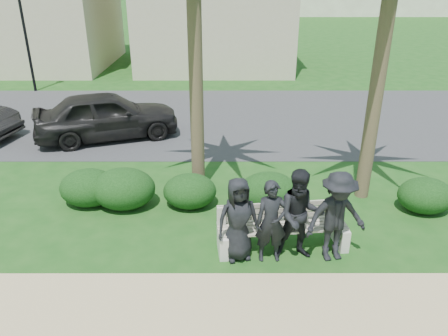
{
  "coord_description": "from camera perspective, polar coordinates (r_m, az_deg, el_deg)",
  "views": [
    {
      "loc": [
        -0.53,
        -7.32,
        4.95
      ],
      "look_at": [
        -0.52,
        1.0,
        1.17
      ],
      "focal_mm": 35.0,
      "sensor_mm": 36.0,
      "label": 1
    }
  ],
  "objects": [
    {
      "name": "man_d",
      "position": [
        8.18,
        14.47,
        -6.23
      ],
      "size": [
        1.26,
        0.89,
        1.77
      ],
      "primitive_type": "imported",
      "rotation": [
        0.0,
        0.0,
        0.21
      ],
      "color": "black",
      "rests_on": "ground"
    },
    {
      "name": "hedge_c",
      "position": [
        9.95,
        -4.49,
        -2.9
      ],
      "size": [
        1.21,
        1.0,
        0.79
      ],
      "primitive_type": "ellipsoid",
      "color": "black",
      "rests_on": "ground"
    },
    {
      "name": "car_a",
      "position": [
        14.4,
        -15.04,
        6.65
      ],
      "size": [
        4.77,
        3.14,
        1.51
      ],
      "primitive_type": "imported",
      "rotation": [
        0.0,
        0.0,
        1.91
      ],
      "color": "black",
      "rests_on": "ground"
    },
    {
      "name": "man_b",
      "position": [
        7.98,
        6.2,
        -7.02
      ],
      "size": [
        0.61,
        0.43,
        1.6
      ],
      "primitive_type": "imported",
      "rotation": [
        0.0,
        0.0,
        0.07
      ],
      "color": "black",
      "rests_on": "ground"
    },
    {
      "name": "asphalt_street",
      "position": [
        16.11,
        1.85,
        6.52
      ],
      "size": [
        160.0,
        8.0,
        0.01
      ],
      "primitive_type": "cube",
      "color": "#2D2D30",
      "rests_on": "ground"
    },
    {
      "name": "man_c",
      "position": [
        8.08,
        9.92,
        -6.13
      ],
      "size": [
        0.87,
        0.68,
        1.78
      ],
      "primitive_type": "imported",
      "rotation": [
        0.0,
        0.0,
        0.01
      ],
      "color": "black",
      "rests_on": "ground"
    },
    {
      "name": "hedge_d",
      "position": [
        9.88,
        5.86,
        -2.91
      ],
      "size": [
        1.32,
        1.09,
        0.86
      ],
      "primitive_type": "ellipsoid",
      "color": "black",
      "rests_on": "ground"
    },
    {
      "name": "park_bench",
      "position": [
        8.53,
        7.67,
        -8.09
      ],
      "size": [
        2.55,
        0.84,
        0.87
      ],
      "rotation": [
        0.0,
        0.0,
        0.11
      ],
      "color": "gray",
      "rests_on": "ground"
    },
    {
      "name": "ground",
      "position": [
        8.85,
        3.44,
        -9.6
      ],
      "size": [
        160.0,
        160.0,
        0.0
      ],
      "primitive_type": "plane",
      "color": "#154513",
      "rests_on": "ground"
    },
    {
      "name": "hedge_b",
      "position": [
        10.13,
        -12.98,
        -2.5
      ],
      "size": [
        1.43,
        1.18,
        0.93
      ],
      "primitive_type": "ellipsoid",
      "color": "black",
      "rests_on": "ground"
    },
    {
      "name": "man_a",
      "position": [
        7.99,
        1.84,
        -6.73
      ],
      "size": [
        0.91,
        0.72,
        1.63
      ],
      "primitive_type": "imported",
      "rotation": [
        0.0,
        0.0,
        0.29
      ],
      "color": "black",
      "rests_on": "ground"
    },
    {
      "name": "hedge_f",
      "position": [
        10.71,
        24.83,
        -3.16
      ],
      "size": [
        1.22,
        1.0,
        0.79
      ],
      "primitive_type": "ellipsoid",
      "color": "black",
      "rests_on": "ground"
    },
    {
      "name": "footpath",
      "position": [
        7.43,
        4.24,
        -17.39
      ],
      "size": [
        30.0,
        1.6,
        0.01
      ],
      "primitive_type": "cube",
      "color": "tan",
      "rests_on": "ground"
    },
    {
      "name": "street_lamp",
      "position": [
        21.19,
        -24.75,
        16.9
      ],
      "size": [
        0.36,
        0.36,
        4.29
      ],
      "color": "black",
      "rests_on": "ground"
    },
    {
      "name": "hedge_a",
      "position": [
        10.48,
        -17.28,
        -2.33
      ],
      "size": [
        1.31,
        1.08,
        0.86
      ],
      "primitive_type": "ellipsoid",
      "color": "black",
      "rests_on": "ground"
    }
  ]
}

